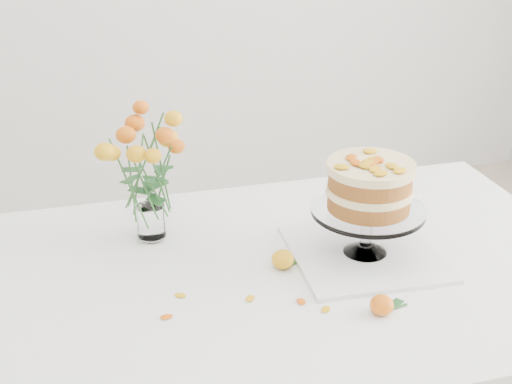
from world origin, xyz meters
TOP-DOWN VIEW (x-y plane):
  - table at (0.00, 0.00)m, footprint 1.43×0.93m
  - napkin at (0.19, 0.01)m, footprint 0.35×0.35m
  - cake_stand at (0.19, 0.01)m, footprint 0.26×0.26m
  - rose_vase at (-0.28, 0.22)m, footprint 0.30×0.30m
  - loose_rose_near at (-0.01, 0.01)m, footprint 0.09×0.05m
  - loose_rose_far at (0.13, -0.22)m, footprint 0.09×0.05m
  - stray_petal_a at (-0.12, -0.10)m, footprint 0.03×0.02m
  - stray_petal_b at (-0.02, -0.14)m, footprint 0.03×0.02m
  - stray_petal_c at (0.02, -0.18)m, footprint 0.03×0.02m
  - stray_petal_d at (-0.26, -0.05)m, footprint 0.03×0.02m
  - stray_petal_e at (-0.30, -0.12)m, footprint 0.03×0.02m
  - stray_petal_f at (0.30, -0.08)m, footprint 0.03×0.02m

SIDE VIEW (x-z plane):
  - table at x=0.00m, z-range 0.30..1.05m
  - stray_petal_a at x=-0.12m, z-range 0.76..0.76m
  - stray_petal_b at x=-0.02m, z-range 0.76..0.76m
  - stray_petal_c at x=0.02m, z-range 0.76..0.76m
  - stray_petal_d at x=-0.26m, z-range 0.76..0.76m
  - stray_petal_e at x=-0.30m, z-range 0.76..0.76m
  - stray_petal_f at x=0.30m, z-range 0.76..0.76m
  - napkin at x=0.19m, z-range 0.76..0.77m
  - loose_rose_far at x=0.13m, z-range 0.76..0.80m
  - loose_rose_near at x=-0.01m, z-range 0.76..0.80m
  - cake_stand at x=0.19m, z-range 0.81..1.04m
  - rose_vase at x=-0.28m, z-range 0.79..1.14m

